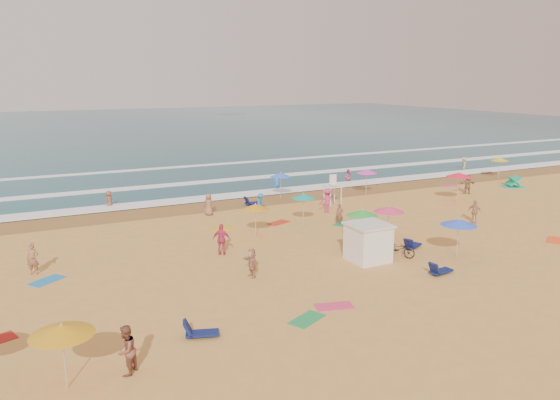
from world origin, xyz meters
name	(u,v)px	position (x,y,z in m)	size (l,w,h in m)	color
ground	(360,237)	(0.00, 0.00, 0.00)	(220.00, 220.00, 0.00)	gold
ocean	(120,129)	(0.00, 84.00, 0.00)	(220.00, 140.00, 0.18)	#0C4756
wet_sand	(276,199)	(0.00, 12.50, 0.01)	(220.00, 220.00, 0.00)	olive
surf_foam	(237,181)	(0.00, 21.32, 0.10)	(200.00, 18.70, 0.05)	white
cabana	(368,243)	(-2.25, -4.01, 1.00)	(2.00, 2.00, 2.00)	white
cabana_roof	(369,225)	(-2.25, -4.01, 2.06)	(2.20, 2.20, 0.12)	silver
bicycle	(398,249)	(-0.35, -4.31, 0.50)	(0.66, 1.90, 1.00)	black
lifeguard_stand	(333,192)	(3.11, 8.46, 1.05)	(1.20, 1.20, 2.10)	white
beach_umbrellas	(368,205)	(0.53, 0.02, 2.06)	(64.26, 28.61, 0.78)	teal
loungers	(460,237)	(5.38, -3.24, 0.17)	(60.08, 20.91, 0.34)	#0E1249
towels	(346,248)	(-2.13, -1.60, 0.01)	(40.08, 23.53, 0.03)	#B01D16
beachgoers	(326,210)	(0.15, 4.50, 0.78)	(50.38, 27.95, 2.10)	#CD335C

